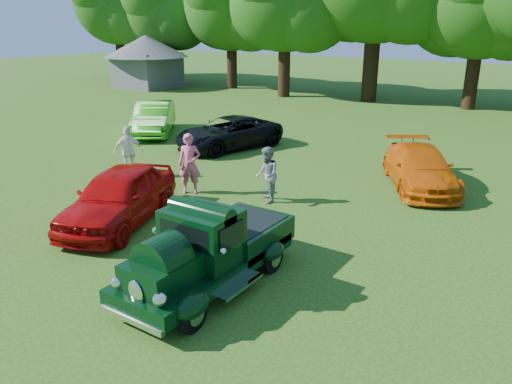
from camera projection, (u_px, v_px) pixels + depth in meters
The scene contains 10 objects.
ground at pixel (174, 261), 10.94m from camera, with size 120.00×120.00×0.00m, color #224A11.
hero_pickup at pixel (209, 252), 9.77m from camera, with size 1.96×4.22×1.65m.
red_convertible at pixel (119, 196), 12.79m from camera, with size 1.70×4.24×1.44m, color #A90707.
back_car_lime at pixel (154, 118), 22.91m from camera, with size 1.54×4.41×1.45m, color green.
back_car_black at pixel (228, 133), 20.32m from camera, with size 2.11×4.57×1.27m, color black.
back_car_orange at pixel (420, 168), 15.60m from camera, with size 1.75×4.30×1.25m, color #D45707.
spectator_pink at pixel (190, 164), 14.94m from camera, with size 0.67×0.44×1.83m, color #E45D77.
spectator_grey at pixel (267, 175), 14.24m from camera, with size 0.79×0.61×1.62m, color gray.
spectator_white at pixel (128, 152), 16.60m from camera, with size 1.00×0.42×1.71m, color white.
gazebo at pixel (146, 55), 38.20m from camera, with size 6.40×6.40×3.90m.
Camera 1 is at (6.97, -7.17, 5.02)m, focal length 35.00 mm.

